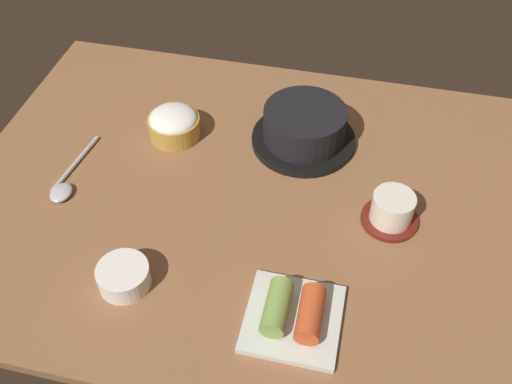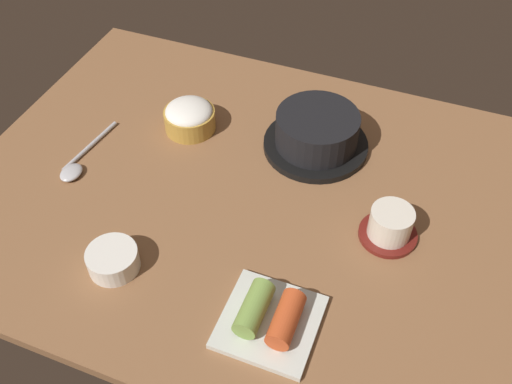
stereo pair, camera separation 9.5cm
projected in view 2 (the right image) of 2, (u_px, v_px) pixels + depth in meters
The scene contains 7 objects.
dining_table at pixel (250, 197), 100.26cm from camera, with size 100.00×76.00×2.00cm, color brown.
stone_pot at pixel (317, 133), 104.84cm from camera, with size 19.44×19.44×7.52cm.
rice_bowl at pixel (189, 116), 109.18cm from camera, with size 9.78×9.78×5.79cm.
tea_cup_with_saucer at pixel (390, 225), 91.01cm from camera, with size 9.48×9.48×5.78cm.
kimchi_plate at pixel (270, 318), 80.81cm from camera, with size 13.61×13.61×4.54cm.
side_bowl_near at pixel (113, 259), 87.46cm from camera, with size 7.94×7.94×3.56cm.
spoon at pixel (77, 164), 103.52cm from camera, with size 4.08×17.17×1.35cm.
Camera 2 is at (25.76, -62.77, 74.82)cm, focal length 40.30 mm.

